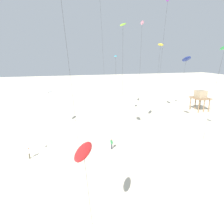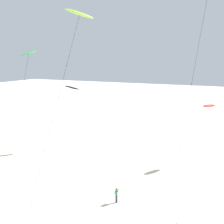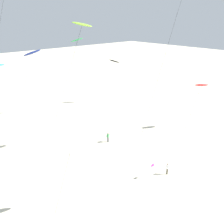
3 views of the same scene
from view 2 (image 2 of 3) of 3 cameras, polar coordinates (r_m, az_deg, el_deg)
kite_black at (r=49.89m, az=-7.59°, el=4.53°), size 3.33×2.14×10.50m
kite_red at (r=44.35m, az=17.94°, el=1.10°), size 3.87×2.05×8.58m
kite_lime at (r=28.25m, az=-6.26°, el=17.72°), size 7.82×3.31×19.36m
kite_white at (r=15.86m, az=12.38°, el=-18.72°), size 3.67×1.95×7.81m
kite_green at (r=41.22m, az=-15.56°, el=10.39°), size 4.99×1.93×15.91m
kite_flyer_nearest at (r=32.47m, az=0.85°, el=-15.39°), size 0.64×0.62×1.67m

